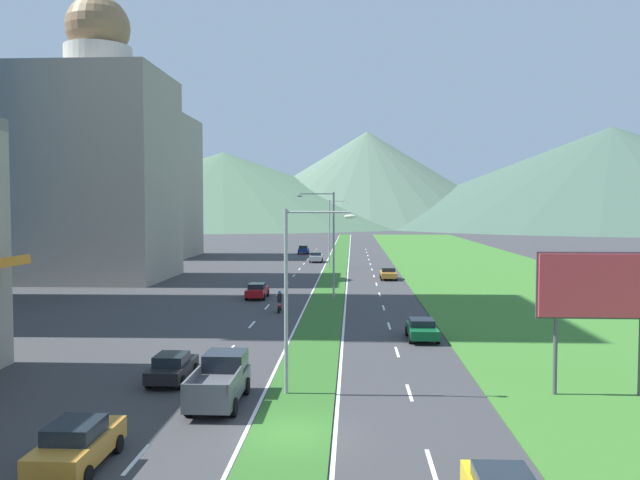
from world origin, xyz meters
TOP-DOWN VIEW (x-y plane):
  - ground_plane at (0.00, 0.00)m, footprint 600.00×600.00m
  - grass_median at (0.00, 60.00)m, footprint 3.20×240.00m
  - grass_verge_right at (20.60, 60.00)m, footprint 24.00×240.00m
  - lane_dash_left_2 at (-5.10, -2.72)m, footprint 0.16×2.80m
  - lane_dash_left_3 at (-5.10, 5.92)m, footprint 0.16×2.80m
  - lane_dash_left_4 at (-5.10, 14.56)m, footprint 0.16×2.80m
  - lane_dash_left_5 at (-5.10, 23.20)m, footprint 0.16×2.80m
  - lane_dash_left_6 at (-5.10, 31.84)m, footprint 0.16×2.80m
  - lane_dash_left_7 at (-5.10, 40.48)m, footprint 0.16×2.80m
  - lane_dash_left_8 at (-5.10, 49.12)m, footprint 0.16×2.80m
  - lane_dash_left_9 at (-5.10, 57.76)m, footprint 0.16×2.80m
  - lane_dash_left_10 at (-5.10, 66.40)m, footprint 0.16×2.80m
  - lane_dash_left_11 at (-5.10, 75.04)m, footprint 0.16×2.80m
  - lane_dash_left_12 at (-5.10, 83.68)m, footprint 0.16×2.80m
  - lane_dash_left_13 at (-5.10, 92.32)m, footprint 0.16×2.80m
  - lane_dash_left_14 at (-5.10, 100.96)m, footprint 0.16×2.80m
  - lane_dash_left_15 at (-5.10, 109.60)m, footprint 0.16×2.80m
  - lane_dash_right_2 at (5.10, -2.72)m, footprint 0.16×2.80m
  - lane_dash_right_3 at (5.10, 5.92)m, footprint 0.16×2.80m
  - lane_dash_right_4 at (5.10, 14.56)m, footprint 0.16×2.80m
  - lane_dash_right_5 at (5.10, 23.20)m, footprint 0.16×2.80m
  - lane_dash_right_6 at (5.10, 31.84)m, footprint 0.16×2.80m
  - lane_dash_right_7 at (5.10, 40.48)m, footprint 0.16×2.80m
  - lane_dash_right_8 at (5.10, 49.12)m, footprint 0.16×2.80m
  - lane_dash_right_9 at (5.10, 57.76)m, footprint 0.16×2.80m
  - lane_dash_right_10 at (5.10, 66.40)m, footprint 0.16×2.80m
  - lane_dash_right_11 at (5.10, 75.04)m, footprint 0.16×2.80m
  - lane_dash_right_12 at (5.10, 83.68)m, footprint 0.16×2.80m
  - lane_dash_right_13 at (5.10, 92.32)m, footprint 0.16×2.80m
  - lane_dash_right_14 at (5.10, 100.96)m, footprint 0.16×2.80m
  - lane_dash_right_15 at (5.10, 109.60)m, footprint 0.16×2.80m
  - edge_line_median_left at (-1.75, 60.00)m, footprint 0.16×240.00m
  - edge_line_median_right at (1.75, 60.00)m, footprint 0.16×240.00m
  - domed_building at (-27.93, 52.51)m, footprint 15.82×15.82m
  - midrise_colored at (-34.24, 88.21)m, footprint 17.03×17.03m
  - hill_far_left at (-58.52, 280.33)m, footprint 200.97×200.97m
  - hill_far_center at (9.09, 287.88)m, footprint 145.89×145.89m
  - hill_far_right at (118.79, 276.53)m, footprint 236.13×236.13m
  - street_lamp_near at (-0.29, 5.32)m, footprint 3.34×0.39m
  - street_lamp_mid at (0.23, 36.65)m, footprint 3.55×0.28m
  - street_lamp_far at (-0.64, 67.93)m, footprint 2.88×0.46m
  - billboard_roadside at (13.76, 5.78)m, footprint 5.74×0.28m
  - car_0 at (-3.39, 78.06)m, footprint 2.02×4.25m
  - car_1 at (-6.80, 96.48)m, footprint 1.93×4.14m
  - car_2 at (6.71, 54.01)m, footprint 1.98×4.16m
  - car_4 at (-6.83, -3.58)m, footprint 1.96×4.45m
  - car_6 at (-6.76, 37.16)m, footprint 1.88×4.51m
  - car_7 at (7.00, 18.37)m, footprint 1.98×4.23m
  - car_8 at (-6.65, 7.31)m, footprint 1.87×4.14m
  - pickup_truck_0 at (-3.53, 3.97)m, footprint 2.18×5.40m
  - motorcycle_rider at (-3.68, 29.12)m, footprint 0.36×2.00m

SIDE VIEW (x-z plane):
  - ground_plane at x=0.00m, z-range 0.00..0.00m
  - lane_dash_left_2 at x=-5.10m, z-range 0.00..0.01m
  - lane_dash_left_3 at x=-5.10m, z-range 0.00..0.01m
  - lane_dash_left_4 at x=-5.10m, z-range 0.00..0.01m
  - lane_dash_left_5 at x=-5.10m, z-range 0.00..0.01m
  - lane_dash_left_6 at x=-5.10m, z-range 0.00..0.01m
  - lane_dash_left_7 at x=-5.10m, z-range 0.00..0.01m
  - lane_dash_left_8 at x=-5.10m, z-range 0.00..0.01m
  - lane_dash_left_9 at x=-5.10m, z-range 0.00..0.01m
  - lane_dash_left_10 at x=-5.10m, z-range 0.00..0.01m
  - lane_dash_left_11 at x=-5.10m, z-range 0.00..0.01m
  - lane_dash_left_12 at x=-5.10m, z-range 0.00..0.01m
  - lane_dash_left_13 at x=-5.10m, z-range 0.00..0.01m
  - lane_dash_left_14 at x=-5.10m, z-range 0.00..0.01m
  - lane_dash_left_15 at x=-5.10m, z-range 0.00..0.01m
  - lane_dash_right_2 at x=5.10m, z-range 0.00..0.01m
  - lane_dash_right_3 at x=5.10m, z-range 0.00..0.01m
  - lane_dash_right_4 at x=5.10m, z-range 0.00..0.01m
  - lane_dash_right_5 at x=5.10m, z-range 0.00..0.01m
  - lane_dash_right_6 at x=5.10m, z-range 0.00..0.01m
  - lane_dash_right_7 at x=5.10m, z-range 0.00..0.01m
  - lane_dash_right_8 at x=5.10m, z-range 0.00..0.01m
  - lane_dash_right_9 at x=5.10m, z-range 0.00..0.01m
  - lane_dash_right_10 at x=5.10m, z-range 0.00..0.01m
  - lane_dash_right_11 at x=5.10m, z-range 0.00..0.01m
  - lane_dash_right_12 at x=5.10m, z-range 0.00..0.01m
  - lane_dash_right_13 at x=5.10m, z-range 0.00..0.01m
  - lane_dash_right_14 at x=5.10m, z-range 0.00..0.01m
  - lane_dash_right_15 at x=5.10m, z-range 0.00..0.01m
  - edge_line_median_left at x=-1.75m, z-range 0.00..0.01m
  - edge_line_median_right at x=1.75m, z-range 0.00..0.01m
  - grass_median at x=0.00m, z-range 0.00..0.06m
  - grass_verge_right at x=20.60m, z-range 0.00..0.06m
  - car_7 at x=7.00m, z-range 0.03..1.38m
  - car_8 at x=-6.65m, z-range 0.02..1.44m
  - car_2 at x=6.71m, z-range 0.02..1.46m
  - motorcycle_rider at x=-3.68m, z-range -0.15..1.65m
  - car_6 at x=-6.76m, z-range 0.02..1.48m
  - car_1 at x=-6.80m, z-range 0.01..1.57m
  - car_0 at x=-3.39m, z-range 0.01..1.60m
  - car_4 at x=-6.83m, z-range 0.00..1.63m
  - pickup_truck_0 at x=-3.53m, z-range -0.02..1.98m
  - billboard_roadside at x=13.76m, z-range 1.58..8.30m
  - street_lamp_near at x=-0.29m, z-range 0.73..9.42m
  - street_lamp_far at x=-0.64m, z-range 0.70..10.45m
  - street_lamp_mid at x=0.23m, z-range 0.78..10.93m
  - midrise_colored at x=-34.24m, z-range 0.00..24.37m
  - domed_building at x=-27.93m, z-range -3.03..30.77m
  - hill_far_left at x=-58.52m, z-range 0.00..34.44m
  - hill_far_center at x=9.09m, z-range 0.00..44.53m
  - hill_far_right at x=118.79m, z-range 0.00..44.70m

